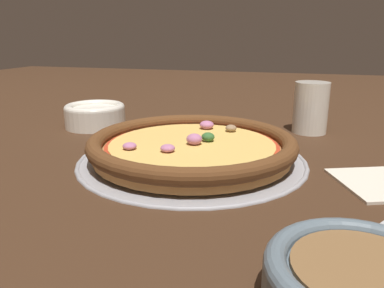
% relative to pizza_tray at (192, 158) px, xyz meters
% --- Properties ---
extents(ground_plane, '(3.00, 3.00, 0.00)m').
position_rel_pizza_tray_xyz_m(ground_plane, '(0.00, 0.00, -0.00)').
color(ground_plane, '#3D2616').
extents(pizza_tray, '(0.36, 0.36, 0.01)m').
position_rel_pizza_tray_xyz_m(pizza_tray, '(0.00, 0.00, 0.00)').
color(pizza_tray, '#9E9EA3').
rests_on(pizza_tray, ground_plane).
extents(pizza, '(0.33, 0.33, 0.04)m').
position_rel_pizza_tray_xyz_m(pizza, '(0.00, -0.00, 0.02)').
color(pizza, '#BC7F42').
rests_on(pizza, pizza_tray).
extents(bowl_near, '(0.13, 0.13, 0.05)m').
position_rel_pizza_tray_xyz_m(bowl_near, '(0.27, -0.16, 0.02)').
color(bowl_near, silver).
rests_on(bowl_near, ground_plane).
extents(bowl_far, '(0.14, 0.14, 0.04)m').
position_rel_pizza_tray_xyz_m(bowl_far, '(-0.21, 0.30, 0.02)').
color(bowl_far, slate).
rests_on(bowl_far, ground_plane).
extents(drinking_cup, '(0.07, 0.07, 0.10)m').
position_rel_pizza_tray_xyz_m(drinking_cup, '(-0.18, -0.24, 0.05)').
color(drinking_cup, silver).
rests_on(drinking_cup, ground_plane).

